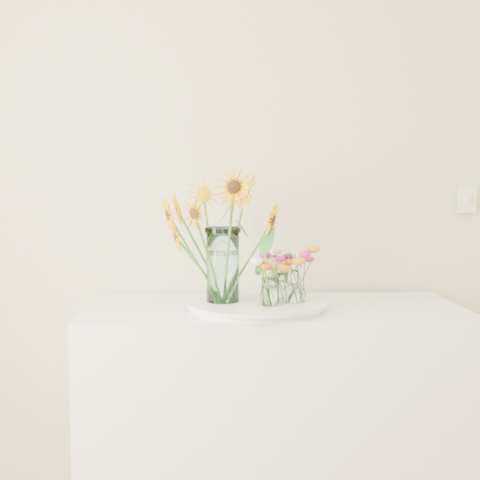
{
  "coord_description": "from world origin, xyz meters",
  "views": [
    {
      "loc": [
        -0.34,
        -0.31,
        1.33
      ],
      "look_at": [
        -0.27,
        1.88,
        1.15
      ],
      "focal_mm": 45.0,
      "sensor_mm": 36.0,
      "label": 1
    }
  ],
  "objects_px": {
    "counter": "(274,422)",
    "small_vase_c": "(281,286)",
    "tray": "(256,306)",
    "mason_jar": "(223,265)",
    "small_vase_a": "(270,292)",
    "small_vase_b": "(295,287)"
  },
  "relations": [
    {
      "from": "counter",
      "to": "small_vase_b",
      "type": "bearing_deg",
      "value": -52.06
    },
    {
      "from": "tray",
      "to": "mason_jar",
      "type": "xyz_separation_m",
      "value": [
        -0.12,
        0.0,
        0.15
      ]
    },
    {
      "from": "tray",
      "to": "small_vase_a",
      "type": "height_order",
      "value": "small_vase_a"
    },
    {
      "from": "mason_jar",
      "to": "small_vase_a",
      "type": "distance_m",
      "value": 0.2
    },
    {
      "from": "counter",
      "to": "mason_jar",
      "type": "bearing_deg",
      "value": -161.53
    },
    {
      "from": "counter",
      "to": "mason_jar",
      "type": "height_order",
      "value": "mason_jar"
    },
    {
      "from": "mason_jar",
      "to": "small_vase_b",
      "type": "bearing_deg",
      "value": -3.8
    },
    {
      "from": "small_vase_c",
      "to": "mason_jar",
      "type": "bearing_deg",
      "value": -162.23
    },
    {
      "from": "small_vase_b",
      "to": "small_vase_c",
      "type": "height_order",
      "value": "small_vase_b"
    },
    {
      "from": "small_vase_a",
      "to": "small_vase_c",
      "type": "xyz_separation_m",
      "value": [
        0.05,
        0.15,
        -0.0
      ]
    },
    {
      "from": "tray",
      "to": "small_vase_c",
      "type": "bearing_deg",
      "value": 37.66
    },
    {
      "from": "mason_jar",
      "to": "small_vase_a",
      "type": "height_order",
      "value": "mason_jar"
    },
    {
      "from": "tray",
      "to": "mason_jar",
      "type": "height_order",
      "value": "mason_jar"
    },
    {
      "from": "mason_jar",
      "to": "counter",
      "type": "bearing_deg",
      "value": 18.47
    },
    {
      "from": "small_vase_a",
      "to": "small_vase_c",
      "type": "bearing_deg",
      "value": 71.02
    },
    {
      "from": "tray",
      "to": "small_vase_c",
      "type": "xyz_separation_m",
      "value": [
        0.1,
        0.07,
        0.06
      ]
    },
    {
      "from": "counter",
      "to": "small_vase_b",
      "type": "relative_size",
      "value": 11.43
    },
    {
      "from": "counter",
      "to": "small_vase_a",
      "type": "bearing_deg",
      "value": -101.59
    },
    {
      "from": "small_vase_c",
      "to": "small_vase_b",
      "type": "bearing_deg",
      "value": -63.77
    },
    {
      "from": "counter",
      "to": "small_vase_c",
      "type": "relative_size",
      "value": 13.75
    },
    {
      "from": "small_vase_a",
      "to": "tray",
      "type": "bearing_deg",
      "value": 120.33
    },
    {
      "from": "counter",
      "to": "tray",
      "type": "distance_m",
      "value": 0.47
    }
  ]
}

